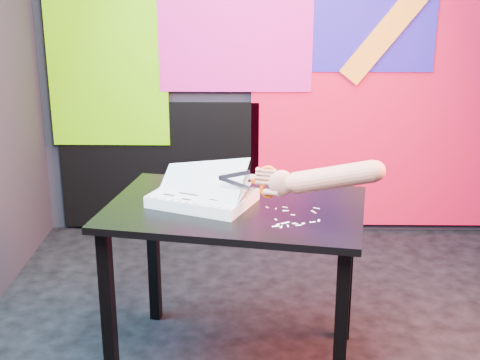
{
  "coord_description": "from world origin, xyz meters",
  "views": [
    {
      "loc": [
        -0.15,
        -2.71,
        1.73
      ],
      "look_at": [
        -0.2,
        -0.1,
        0.87
      ],
      "focal_mm": 50.0,
      "sensor_mm": 36.0,
      "label": 1
    }
  ],
  "objects": [
    {
      "name": "scissors",
      "position": [
        -0.1,
        -0.16,
        0.89
      ],
      "size": [
        0.24,
        0.07,
        0.14
      ],
      "rotation": [
        0.0,
        0.0,
        -0.26
      ],
      "color": "#989EB2",
      "rests_on": "printout_stack"
    },
    {
      "name": "paper_clippings",
      "position": [
        0.02,
        -0.23,
        0.75
      ],
      "size": [
        0.23,
        0.24,
        0.0
      ],
      "color": "white",
      "rests_on": "work_table"
    },
    {
      "name": "printout_stack",
      "position": [
        -0.36,
        -0.05,
        0.78
      ],
      "size": [
        0.48,
        0.43,
        0.21
      ],
      "rotation": [
        0.0,
        0.0,
        -0.4
      ],
      "color": "white",
      "rests_on": "work_table"
    },
    {
      "name": "backdrop",
      "position": [
        0.06,
        1.46,
        0.96
      ],
      "size": [
        2.88,
        0.05,
        2.08
      ],
      "color": "red",
      "rests_on": "ground"
    },
    {
      "name": "room",
      "position": [
        0.0,
        0.0,
        1.35
      ],
      "size": [
        3.01,
        3.01,
        2.71
      ],
      "color": "black",
      "rests_on": "ground"
    },
    {
      "name": "hand_forearm",
      "position": [
        0.14,
        -0.22,
        0.92
      ],
      "size": [
        0.49,
        0.17,
        0.18
      ],
      "rotation": [
        0.0,
        0.0,
        -0.26
      ],
      "color": "#BB6C5E",
      "rests_on": "work_table"
    },
    {
      "name": "work_table",
      "position": [
        -0.22,
        -0.08,
        0.64
      ],
      "size": [
        1.18,
        0.89,
        0.75
      ],
      "rotation": [
        0.0,
        0.0,
        -0.18
      ],
      "color": "black",
      "rests_on": "ground"
    }
  ]
}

